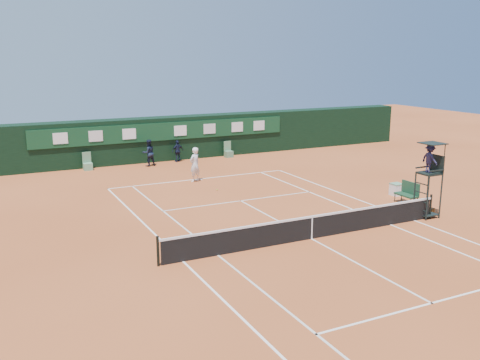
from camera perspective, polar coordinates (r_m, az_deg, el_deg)
name	(u,v)px	position (r m, az deg, el deg)	size (l,w,h in m)	color
ground	(311,239)	(21.81, 7.62, -6.24)	(90.00, 90.00, 0.00)	#BD5B2C
court_lines	(311,239)	(21.81, 7.62, -6.23)	(11.05, 23.85, 0.01)	white
tennis_net	(312,227)	(21.65, 7.66, -4.97)	(12.90, 0.10, 1.10)	black
back_wall	(163,138)	(38.01, -8.23, 4.42)	(40.00, 1.65, 3.00)	black
linesman_chair_left	(88,165)	(35.69, -15.94, 1.54)	(0.55, 0.50, 1.15)	#649971
linesman_chair_right	(228,153)	(38.68, -1.24, 2.92)	(0.55, 0.50, 1.15)	#537F5D
umpire_chair	(430,164)	(25.32, 19.60, 1.60)	(0.96, 0.95, 3.42)	black
player_bench	(408,192)	(27.76, 17.50, -1.22)	(0.56, 1.20, 1.10)	#173A23
tennis_bag	(426,210)	(26.50, 19.23, -3.06)	(0.31, 0.71, 0.27)	black
cooler	(396,189)	(29.29, 16.35, -0.95)	(0.57, 0.57, 0.65)	white
tennis_ball	(217,190)	(29.21, -2.47, -1.04)	(0.08, 0.08, 0.08)	#B5C82E
player	(195,165)	(31.15, -4.85, 1.65)	(0.74, 0.48, 2.02)	white
ball_kid_left	(149,153)	(35.96, -9.72, 2.87)	(0.87, 0.67, 1.78)	black
ball_kid_right	(178,151)	(37.17, -6.66, 3.09)	(0.88, 0.37, 1.51)	black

